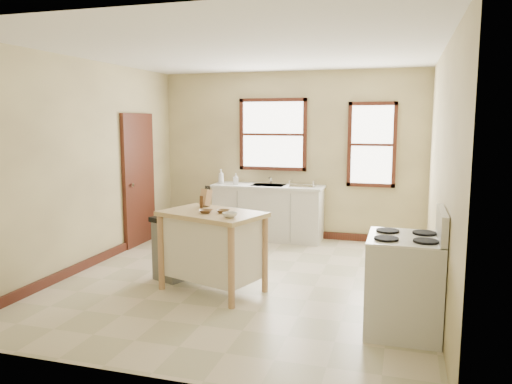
# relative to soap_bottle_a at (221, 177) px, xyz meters

# --- Properties ---
(floor) EXTENTS (5.00, 5.00, 0.00)m
(floor) POSITION_rel_soap_bottle_a_xyz_m (1.12, -2.13, -1.04)
(floor) COLOR beige
(floor) RESTS_ON ground
(ceiling) EXTENTS (5.00, 5.00, 0.00)m
(ceiling) POSITION_rel_soap_bottle_a_xyz_m (1.12, -2.13, 1.76)
(ceiling) COLOR white
(ceiling) RESTS_ON ground
(wall_back) EXTENTS (4.50, 0.04, 2.80)m
(wall_back) POSITION_rel_soap_bottle_a_xyz_m (1.12, 0.37, 0.36)
(wall_back) COLOR beige
(wall_back) RESTS_ON ground
(wall_left) EXTENTS (0.04, 5.00, 2.80)m
(wall_left) POSITION_rel_soap_bottle_a_xyz_m (-1.13, -2.13, 0.36)
(wall_left) COLOR beige
(wall_left) RESTS_ON ground
(wall_right) EXTENTS (0.04, 5.00, 2.80)m
(wall_right) POSITION_rel_soap_bottle_a_xyz_m (3.37, -2.13, 0.36)
(wall_right) COLOR beige
(wall_right) RESTS_ON ground
(window_main) EXTENTS (1.17, 0.06, 1.22)m
(window_main) POSITION_rel_soap_bottle_a_xyz_m (0.82, 0.35, 0.71)
(window_main) COLOR #3B1A10
(window_main) RESTS_ON wall_back
(window_side) EXTENTS (0.77, 0.06, 1.37)m
(window_side) POSITION_rel_soap_bottle_a_xyz_m (2.47, 0.35, 0.56)
(window_side) COLOR #3B1A10
(window_side) RESTS_ON wall_back
(door_left) EXTENTS (0.06, 0.90, 2.10)m
(door_left) POSITION_rel_soap_bottle_a_xyz_m (-1.09, -0.83, 0.01)
(door_left) COLOR #3B1A10
(door_left) RESTS_ON ground
(baseboard_back) EXTENTS (4.50, 0.04, 0.12)m
(baseboard_back) POSITION_rel_soap_bottle_a_xyz_m (1.12, 0.34, -0.98)
(baseboard_back) COLOR #3B1A10
(baseboard_back) RESTS_ON ground
(baseboard_left) EXTENTS (0.04, 5.00, 0.12)m
(baseboard_left) POSITION_rel_soap_bottle_a_xyz_m (-1.10, -2.13, -0.98)
(baseboard_left) COLOR #3B1A10
(baseboard_left) RESTS_ON ground
(sink_counter) EXTENTS (1.86, 0.62, 0.92)m
(sink_counter) POSITION_rel_soap_bottle_a_xyz_m (0.82, 0.07, -0.58)
(sink_counter) COLOR silver
(sink_counter) RESTS_ON ground
(faucet) EXTENTS (0.03, 0.03, 0.22)m
(faucet) POSITION_rel_soap_bottle_a_xyz_m (0.82, 0.25, -0.01)
(faucet) COLOR silver
(faucet) RESTS_ON sink_counter
(soap_bottle_a) EXTENTS (0.10, 0.10, 0.24)m
(soap_bottle_a) POSITION_rel_soap_bottle_a_xyz_m (0.00, 0.00, 0.00)
(soap_bottle_a) COLOR #B2B2B2
(soap_bottle_a) RESTS_ON sink_counter
(soap_bottle_b) EXTENTS (0.11, 0.11, 0.19)m
(soap_bottle_b) POSITION_rel_soap_bottle_a_xyz_m (0.27, -0.03, -0.03)
(soap_bottle_b) COLOR #B2B2B2
(soap_bottle_b) RESTS_ON sink_counter
(dish_rack) EXTENTS (0.42, 0.32, 0.10)m
(dish_rack) POSITION_rel_soap_bottle_a_xyz_m (1.41, 0.00, -0.07)
(dish_rack) COLOR silver
(dish_rack) RESTS_ON sink_counter
(kitchen_island) EXTENTS (1.33, 1.06, 0.94)m
(kitchen_island) POSITION_rel_soap_bottle_a_xyz_m (0.87, -2.61, -0.57)
(kitchen_island) COLOR tan
(kitchen_island) RESTS_ON ground
(knife_block) EXTENTS (0.13, 0.13, 0.20)m
(knife_block) POSITION_rel_soap_bottle_a_xyz_m (0.65, -2.28, 0.00)
(knife_block) COLOR tan
(knife_block) RESTS_ON kitchen_island
(pepper_grinder) EXTENTS (0.05, 0.05, 0.15)m
(pepper_grinder) POSITION_rel_soap_bottle_a_xyz_m (0.65, -2.41, -0.02)
(pepper_grinder) COLOR #472813
(pepper_grinder) RESTS_ON kitchen_island
(bowl_a) EXTENTS (0.16, 0.16, 0.04)m
(bowl_a) POSITION_rel_soap_bottle_a_xyz_m (0.83, -2.70, -0.08)
(bowl_a) COLOR brown
(bowl_a) RESTS_ON kitchen_island
(bowl_b) EXTENTS (0.15, 0.15, 0.04)m
(bowl_b) POSITION_rel_soap_bottle_a_xyz_m (1.01, -2.64, -0.08)
(bowl_b) COLOR brown
(bowl_b) RESTS_ON kitchen_island
(bowl_c) EXTENTS (0.16, 0.16, 0.05)m
(bowl_c) POSITION_rel_soap_bottle_a_xyz_m (1.17, -2.86, -0.07)
(bowl_c) COLOR white
(bowl_c) RESTS_ON kitchen_island
(trash_bin) EXTENTS (0.51, 0.47, 0.80)m
(trash_bin) POSITION_rel_soap_bottle_a_xyz_m (0.21, -2.37, -0.64)
(trash_bin) COLOR slate
(trash_bin) RESTS_ON ground
(gas_stove) EXTENTS (0.74, 0.75, 1.19)m
(gas_stove) POSITION_rel_soap_bottle_a_xyz_m (3.02, -3.16, -0.45)
(gas_stove) COLOR silver
(gas_stove) RESTS_ON ground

